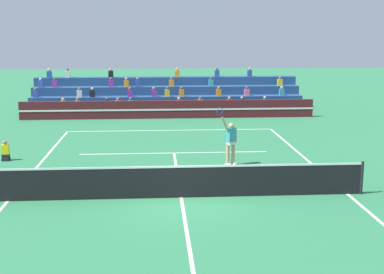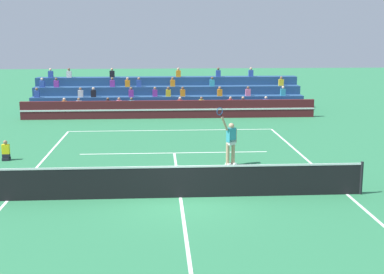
# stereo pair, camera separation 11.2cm
# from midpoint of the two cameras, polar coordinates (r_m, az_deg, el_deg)

# --- Properties ---
(ground_plane) EXTENTS (120.00, 120.00, 0.00)m
(ground_plane) POSITION_cam_midpoint_polar(r_m,az_deg,el_deg) (17.38, -1.05, -6.48)
(ground_plane) COLOR #2D7A4C
(court_lines) EXTENTS (11.10, 23.90, 0.01)m
(court_lines) POSITION_cam_midpoint_polar(r_m,az_deg,el_deg) (17.37, -1.05, -6.47)
(court_lines) COLOR white
(court_lines) RESTS_ON ground
(tennis_net) EXTENTS (12.00, 0.10, 1.10)m
(tennis_net) POSITION_cam_midpoint_polar(r_m,az_deg,el_deg) (17.22, -1.06, -4.75)
(tennis_net) COLOR black
(tennis_net) RESTS_ON ground
(sponsor_banner_wall) EXTENTS (18.00, 0.26, 1.10)m
(sponsor_banner_wall) POSITION_cam_midpoint_polar(r_m,az_deg,el_deg) (32.86, -2.33, 2.96)
(sponsor_banner_wall) COLOR #51191E
(sponsor_banner_wall) RESTS_ON ground
(bleacher_stand) EXTENTS (17.71, 3.80, 2.83)m
(bleacher_stand) POSITION_cam_midpoint_polar(r_m,az_deg,el_deg) (35.96, -2.48, 4.14)
(bleacher_stand) COLOR navy
(bleacher_stand) RESTS_ON ground
(ball_kid_courtside) EXTENTS (0.30, 0.36, 0.84)m
(ball_kid_courtside) POSITION_cam_midpoint_polar(r_m,az_deg,el_deg) (23.49, -19.10, -1.56)
(ball_kid_courtside) COLOR black
(ball_kid_courtside) RESTS_ON ground
(tennis_player) EXTENTS (0.93, 0.68, 2.45)m
(tennis_player) POSITION_cam_midpoint_polar(r_m,az_deg,el_deg) (21.29, 4.29, -0.44)
(tennis_player) COLOR tan
(tennis_player) RESTS_ON ground
(tennis_ball) EXTENTS (0.07, 0.07, 0.07)m
(tennis_ball) POSITION_cam_midpoint_polar(r_m,az_deg,el_deg) (19.38, 3.09, -4.50)
(tennis_ball) COLOR #C6DB33
(tennis_ball) RESTS_ON ground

